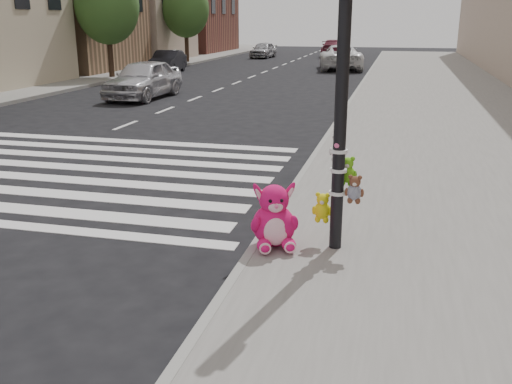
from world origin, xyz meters
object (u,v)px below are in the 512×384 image
(car_silver_far, at_px, (144,79))
(red_teddy, at_px, (274,239))
(car_dark_far, at_px, (168,62))
(signal_pole, at_px, (341,126))
(car_white_near, at_px, (341,57))
(pink_bunny, at_px, (274,220))

(car_silver_far, bearing_deg, red_teddy, -57.88)
(red_teddy, distance_m, car_dark_far, 27.07)
(signal_pole, height_order, red_teddy, signal_pole)
(car_white_near, bearing_deg, signal_pole, 87.14)
(pink_bunny, height_order, car_silver_far, car_silver_far)
(signal_pole, relative_size, pink_bunny, 4.49)
(red_teddy, distance_m, car_silver_far, 16.32)
(red_teddy, bearing_deg, signal_pole, 15.23)
(car_silver_far, height_order, car_dark_far, car_silver_far)
(pink_bunny, relative_size, red_teddy, 5.09)
(red_teddy, bearing_deg, car_silver_far, 123.90)
(red_teddy, distance_m, car_white_near, 29.27)
(pink_bunny, height_order, red_teddy, pink_bunny)
(car_silver_far, bearing_deg, car_white_near, 69.47)
(pink_bunny, relative_size, car_white_near, 0.17)
(signal_pole, height_order, car_white_near, signal_pole)
(pink_bunny, xyz_separation_m, car_dark_far, (-11.61, 24.48, 0.13))
(signal_pole, bearing_deg, car_silver_far, 123.28)
(pink_bunny, bearing_deg, car_dark_far, 94.65)
(red_teddy, xyz_separation_m, car_silver_far, (-8.30, 14.04, 0.52))
(pink_bunny, xyz_separation_m, car_white_near, (-2.17, 29.21, 0.24))
(signal_pole, xyz_separation_m, car_dark_far, (-12.40, 24.28, -1.12))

